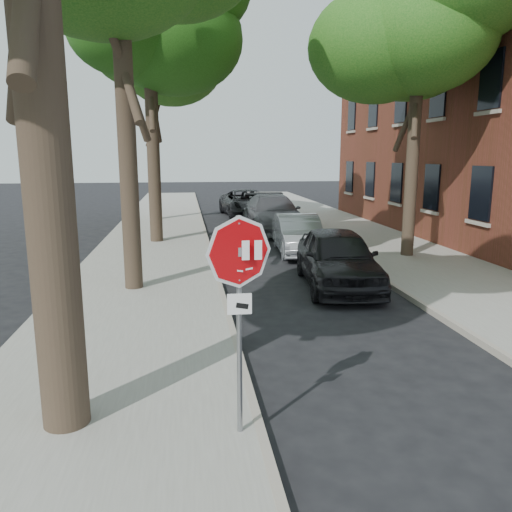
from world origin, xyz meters
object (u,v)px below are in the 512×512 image
Objects in this scene: tree_right at (418,28)px; car_c at (273,214)px; car_b at (298,234)px; tree_mid_b at (148,24)px; stop_sign at (239,284)px; tree_far at (152,77)px; car_a at (338,258)px; car_d at (247,203)px.

car_c is at bearing 117.90° from tree_right.
tree_right is 7.47m from car_b.
tree_right reaches higher than car_c.
tree_right is at bearing -25.52° from tree_mid_b.
car_b is 5.14m from car_c.
tree_mid_b is at bearing -154.94° from car_c.
tree_far is at bearing 95.46° from stop_sign.
tree_far is at bearing 128.34° from tree_right.
car_a is at bearing -90.19° from car_c.
tree_far is 1.67× the size of car_c.
tree_right is (8.70, -11.00, 0.00)m from tree_far.
car_b is at bearing 73.83° from stop_sign.
tree_far is (-0.30, 6.99, -0.78)m from tree_mid_b.
car_c is at bearing -40.96° from tree_far.
car_c reaches higher than car_b.
car_c is 5.79m from car_d.
car_b is at bearing -28.83° from tree_mid_b.
tree_mid_b is 7.04m from tree_far.
tree_far reaches higher than car_b.
car_c is (3.30, 16.52, -1.14)m from stop_sign.
car_c is (5.32, -4.62, -6.40)m from tree_far.
tree_mid_b reaches higher than car_a.
tree_mid_b is 9.30m from car_b.
tree_mid_b is (-1.72, 14.15, 6.05)m from stop_sign.
tree_far reaches higher than car_c.
tree_mid_b is 11.46m from car_a.
tree_right reaches higher than car_a.
car_b is 0.73× the size of car_c.
tree_far reaches higher than stop_sign.
tree_right is 2.08× the size of car_a.
stop_sign is 0.49× the size of car_d.
car_b is (3.30, 11.38, -1.28)m from stop_sign.
car_d is (4.86, 1.15, -6.47)m from tree_far.
tree_far is at bearing 92.44° from tree_mid_b.
car_b is at bearing -61.38° from tree_far.
tree_mid_b is at bearing 96.95° from stop_sign.
stop_sign reaches higher than car_c.
tree_mid_b reaches higher than car_d.
tree_far reaches higher than car_d.
tree_mid_b is 9.34m from tree_right.
tree_right is at bearing -76.51° from car_d.
tree_right is 8.00m from car_a.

